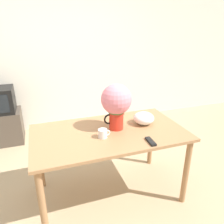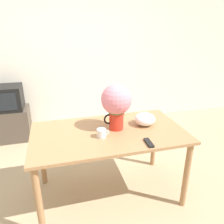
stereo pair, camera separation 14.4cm
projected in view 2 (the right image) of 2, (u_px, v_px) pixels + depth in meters
name	position (u px, v px, depth m)	size (l,w,h in m)	color
ground_plane	(93.00, 193.00, 2.52)	(12.00, 12.00, 0.00)	tan
wall_back	(70.00, 56.00, 3.88)	(8.00, 0.05, 2.60)	silver
table	(109.00, 140.00, 2.27)	(1.56, 0.88, 0.79)	#A3754C
flower_vase	(116.00, 103.00, 2.19)	(0.31, 0.31, 0.48)	red
coffee_mug	(102.00, 133.00, 2.11)	(0.12, 0.09, 0.09)	white
white_bowl	(145.00, 119.00, 2.36)	(0.23, 0.23, 0.13)	white
remote_control	(149.00, 143.00, 2.00)	(0.06, 0.16, 0.02)	black
tv_stand	(9.00, 124.00, 3.64)	(0.66, 0.45, 0.53)	#4C4238
tv_set	(4.00, 98.00, 3.47)	(0.54, 0.44, 0.39)	black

